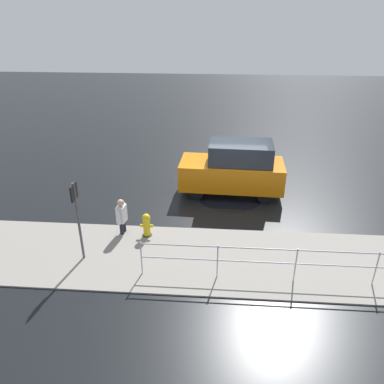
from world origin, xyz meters
name	(u,v)px	position (x,y,z in m)	size (l,w,h in m)	color
ground_plane	(234,195)	(0.00, 0.00, 0.00)	(60.00, 60.00, 0.00)	black
kerb_strip	(237,260)	(0.00, 4.20, 0.02)	(24.00, 3.20, 0.04)	gray
moving_hatchback	(234,168)	(0.04, -0.22, 1.03)	(3.97, 1.87, 2.06)	orange
fire_hydrant	(147,225)	(2.82, 3.13, 0.40)	(0.42, 0.31, 0.80)	gold
pedestrian	(122,215)	(3.61, 3.02, 0.68)	(0.29, 0.57, 1.22)	silver
metal_railing	(296,259)	(-1.44, 5.02, 0.72)	(8.11, 0.04, 1.05)	#B7BABF
sign_post	(77,211)	(4.42, 4.45, 1.58)	(0.07, 0.44, 2.40)	#4C4C51
puddle_patch	(230,197)	(0.16, 0.17, 0.00)	(2.45, 2.45, 0.01)	black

